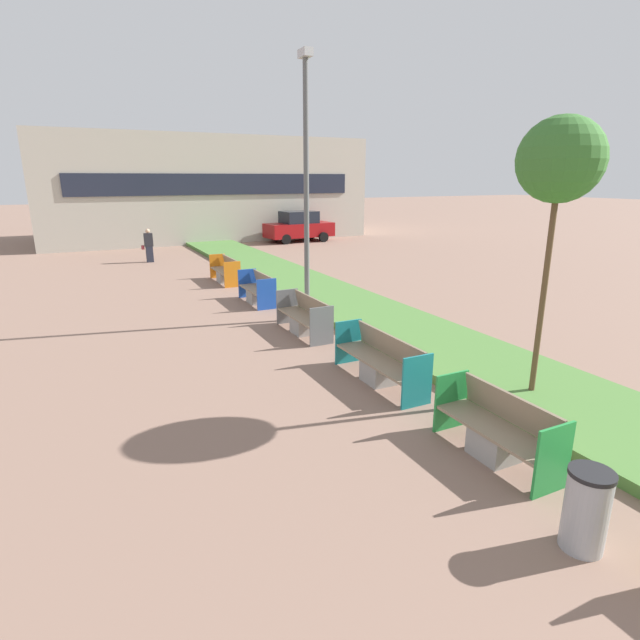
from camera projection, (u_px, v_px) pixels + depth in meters
planter_grass_strip at (414, 335)px, 12.38m from camera, size 2.80×120.00×0.18m
building_backdrop at (203, 188)px, 32.96m from camera, size 19.91×8.41×6.31m
bench_green_frame at (497, 433)px, 7.05m from camera, size 0.65×1.94×0.94m
bench_teal_frame at (381, 364)px, 9.66m from camera, size 0.65×2.46×0.94m
bench_grey_frame at (305, 319)px, 12.72m from camera, size 0.65×2.16×0.94m
bench_blue_frame at (258, 292)px, 15.81m from camera, size 0.65×1.89×0.94m
bench_orange_frame at (226, 273)px, 18.96m from camera, size 0.65×2.09×0.94m
litter_bin at (586, 510)px, 5.27m from camera, size 0.47×0.47×0.93m
street_lamp_post at (306, 179)px, 13.04m from camera, size 0.24×0.44×6.89m
sapling_tree_near at (560, 162)px, 7.88m from camera, size 1.36×1.36×4.80m
pedestrian_walking at (149, 246)px, 23.37m from camera, size 0.53×0.24×1.56m
parked_car_distant at (299, 227)px, 30.95m from camera, size 4.32×2.07×1.86m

